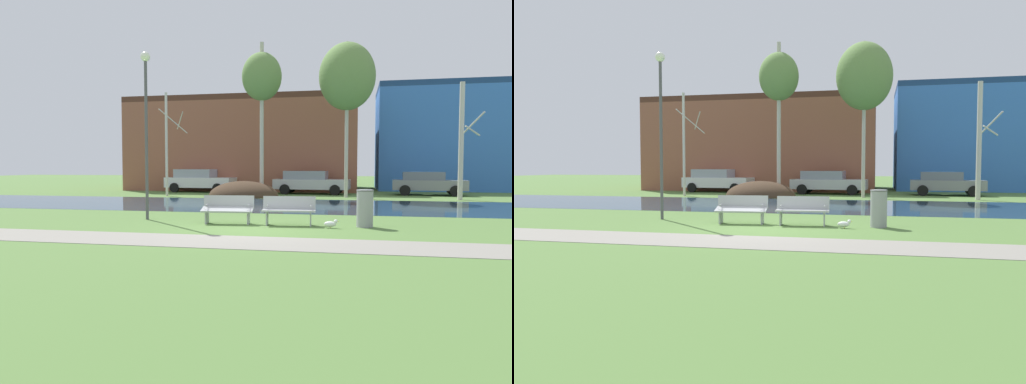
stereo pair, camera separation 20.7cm
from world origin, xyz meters
TOP-DOWN VIEW (x-y plane):
  - ground_plane at (0.00, 10.00)m, footprint 120.00×120.00m
  - paved_path_strip at (0.00, -2.37)m, footprint 60.00×1.89m
  - river_band at (0.00, 8.18)m, footprint 80.00×7.69m
  - soil_mound at (-3.47, 13.69)m, footprint 4.11×3.52m
  - bench_left at (-0.96, 1.06)m, footprint 1.64×0.69m
  - bench_right at (0.95, 1.06)m, footprint 1.64×0.69m
  - trash_bin at (3.19, 1.10)m, footprint 0.50×0.50m
  - seagull at (2.23, 0.63)m, footprint 0.43×0.16m
  - streetlamp at (-3.92, 1.63)m, footprint 0.32×0.32m
  - birch_far_left at (-8.08, 13.47)m, footprint 1.49×2.48m
  - birch_left at (-2.46, 14.09)m, footprint 2.31×2.31m
  - birch_center_left at (2.39, 14.17)m, footprint 3.14×3.14m
  - birch_center at (8.34, 13.44)m, footprint 1.26×2.00m
  - parked_van_nearest_white at (-7.53, 17.72)m, footprint 4.79×2.24m
  - parked_sedan_second_silver at (0.09, 17.02)m, footprint 4.84×2.25m
  - parked_hatch_third_grey at (7.21, 17.28)m, footprint 4.40×2.29m
  - building_brick_low at (-5.28, 23.40)m, footprint 16.60×10.00m
  - building_blue_store at (12.30, 24.57)m, footprint 15.62×7.06m

SIDE VIEW (x-z plane):
  - ground_plane at x=0.00m, z-range 0.00..0.00m
  - soil_mound at x=-3.47m, z-range -0.91..0.91m
  - river_band at x=0.00m, z-range 0.00..0.01m
  - paved_path_strip at x=0.00m, z-range 0.00..0.01m
  - seagull at x=2.23m, z-range 0.00..0.26m
  - bench_left at x=-0.96m, z-range 0.04..0.91m
  - bench_right at x=0.95m, z-range 0.04..0.91m
  - trash_bin at x=3.19m, z-range 0.02..1.12m
  - parked_hatch_third_grey at x=7.21m, z-range 0.05..1.47m
  - parked_sedan_second_silver at x=0.09m, z-range 0.04..1.52m
  - parked_van_nearest_white at x=-7.53m, z-range 0.04..1.59m
  - birch_center at x=8.34m, z-range 0.04..6.20m
  - birch_far_left at x=-8.08m, z-range 0.10..6.22m
  - building_brick_low at x=-5.28m, z-range 0.00..6.74m
  - streetlamp at x=-3.92m, z-range 0.91..6.46m
  - building_blue_store at x=12.30m, z-range 0.00..7.67m
  - birch_center_left at x=2.39m, z-range 2.41..11.12m
  - birch_left at x=-2.46m, z-range 2.42..11.34m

